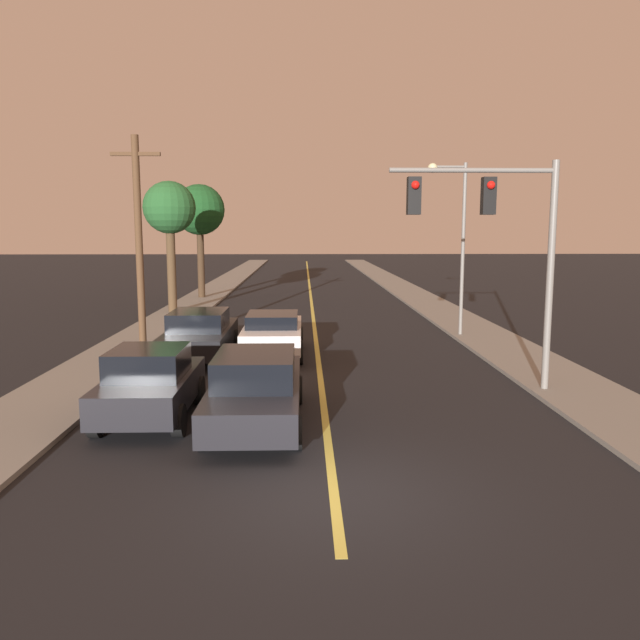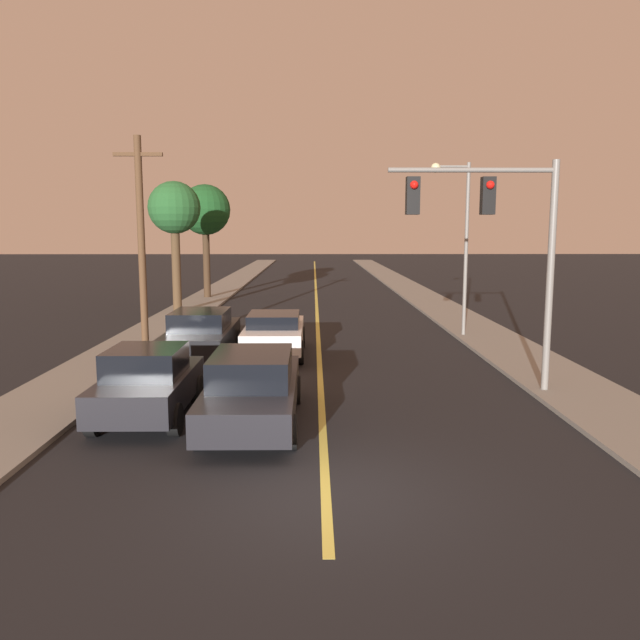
{
  "view_description": "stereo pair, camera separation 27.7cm",
  "coord_description": "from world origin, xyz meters",
  "px_view_note": "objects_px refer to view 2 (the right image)",
  "views": [
    {
      "loc": [
        -0.47,
        -9.3,
        4.1
      ],
      "look_at": [
        0.0,
        8.06,
        1.6
      ],
      "focal_mm": 35.0,
      "sensor_mm": 36.0,
      "label": 1
    },
    {
      "loc": [
        -0.19,
        -9.31,
        4.1
      ],
      "look_at": [
        0.0,
        8.06,
        1.6
      ],
      "focal_mm": 35.0,
      "sensor_mm": 36.0,
      "label": 2
    }
  ],
  "objects_px": {
    "streetlamp_right": "(458,225)",
    "tree_left_far": "(205,211)",
    "utility_pole_left": "(141,240)",
    "traffic_signal_mast": "(498,228)",
    "car_near_lane_second": "(274,332)",
    "car_near_lane_front": "(253,388)",
    "tree_left_near": "(174,210)",
    "car_outer_lane_second": "(202,334)",
    "car_outer_lane_front": "(148,383)"
  },
  "relations": [
    {
      "from": "car_near_lane_front",
      "to": "tree_left_near",
      "type": "height_order",
      "value": "tree_left_near"
    },
    {
      "from": "streetlamp_right",
      "to": "utility_pole_left",
      "type": "distance_m",
      "value": 11.52
    },
    {
      "from": "car_outer_lane_second",
      "to": "car_near_lane_front",
      "type": "bearing_deg",
      "value": -71.66
    },
    {
      "from": "car_outer_lane_front",
      "to": "streetlamp_right",
      "type": "xyz_separation_m",
      "value": [
        9.06,
        10.42,
        3.5
      ]
    },
    {
      "from": "car_outer_lane_second",
      "to": "traffic_signal_mast",
      "type": "height_order",
      "value": "traffic_signal_mast"
    },
    {
      "from": "tree_left_near",
      "to": "car_outer_lane_second",
      "type": "bearing_deg",
      "value": -73.98
    },
    {
      "from": "car_near_lane_front",
      "to": "car_near_lane_second",
      "type": "bearing_deg",
      "value": 90.0
    },
    {
      "from": "car_near_lane_second",
      "to": "car_outer_lane_second",
      "type": "xyz_separation_m",
      "value": [
        -2.32,
        -0.43,
        0.03
      ]
    },
    {
      "from": "streetlamp_right",
      "to": "tree_left_far",
      "type": "height_order",
      "value": "tree_left_far"
    },
    {
      "from": "tree_left_near",
      "to": "tree_left_far",
      "type": "xyz_separation_m",
      "value": [
        0.33,
        6.82,
        0.17
      ]
    },
    {
      "from": "car_outer_lane_second",
      "to": "car_near_lane_second",
      "type": "bearing_deg",
      "value": 10.62
    },
    {
      "from": "car_outer_lane_second",
      "to": "traffic_signal_mast",
      "type": "relative_size",
      "value": 0.87
    },
    {
      "from": "utility_pole_left",
      "to": "tree_left_far",
      "type": "xyz_separation_m",
      "value": [
        -0.71,
        16.73,
        1.44
      ]
    },
    {
      "from": "car_near_lane_front",
      "to": "car_outer_lane_second",
      "type": "height_order",
      "value": "car_near_lane_front"
    },
    {
      "from": "car_near_lane_second",
      "to": "tree_left_near",
      "type": "height_order",
      "value": "tree_left_near"
    },
    {
      "from": "traffic_signal_mast",
      "to": "streetlamp_right",
      "type": "distance_m",
      "value": 8.45
    },
    {
      "from": "car_outer_lane_front",
      "to": "utility_pole_left",
      "type": "xyz_separation_m",
      "value": [
        -2.07,
        7.51,
        2.98
      ]
    },
    {
      "from": "car_near_lane_second",
      "to": "streetlamp_right",
      "type": "xyz_separation_m",
      "value": [
        6.74,
        3.43,
        3.53
      ]
    },
    {
      "from": "traffic_signal_mast",
      "to": "streetlamp_right",
      "type": "bearing_deg",
      "value": 83.51
    },
    {
      "from": "car_outer_lane_front",
      "to": "tree_left_near",
      "type": "relative_size",
      "value": 0.61
    },
    {
      "from": "car_outer_lane_second",
      "to": "streetlamp_right",
      "type": "xyz_separation_m",
      "value": [
        9.06,
        3.87,
        3.5
      ]
    },
    {
      "from": "car_near_lane_second",
      "to": "car_outer_lane_front",
      "type": "relative_size",
      "value": 1.16
    },
    {
      "from": "car_near_lane_front",
      "to": "car_near_lane_second",
      "type": "distance_m",
      "value": 7.42
    },
    {
      "from": "utility_pole_left",
      "to": "tree_left_near",
      "type": "height_order",
      "value": "utility_pole_left"
    },
    {
      "from": "traffic_signal_mast",
      "to": "tree_left_near",
      "type": "relative_size",
      "value": 0.89
    },
    {
      "from": "car_near_lane_second",
      "to": "car_outer_lane_front",
      "type": "bearing_deg",
      "value": -108.35
    },
    {
      "from": "tree_left_far",
      "to": "car_outer_lane_front",
      "type": "bearing_deg",
      "value": -83.44
    },
    {
      "from": "car_outer_lane_front",
      "to": "utility_pole_left",
      "type": "bearing_deg",
      "value": 105.44
    },
    {
      "from": "car_near_lane_front",
      "to": "car_outer_lane_second",
      "type": "distance_m",
      "value": 7.36
    },
    {
      "from": "car_near_lane_second",
      "to": "tree_left_far",
      "type": "relative_size",
      "value": 0.68
    },
    {
      "from": "streetlamp_right",
      "to": "car_near_lane_second",
      "type": "bearing_deg",
      "value": -153.02
    },
    {
      "from": "car_outer_lane_second",
      "to": "tree_left_near",
      "type": "bearing_deg",
      "value": 106.02
    },
    {
      "from": "car_near_lane_front",
      "to": "utility_pole_left",
      "type": "relative_size",
      "value": 0.72
    },
    {
      "from": "car_outer_lane_second",
      "to": "streetlamp_right",
      "type": "relative_size",
      "value": 0.76
    },
    {
      "from": "tree_left_near",
      "to": "tree_left_far",
      "type": "distance_m",
      "value": 6.83
    },
    {
      "from": "traffic_signal_mast",
      "to": "tree_left_far",
      "type": "relative_size",
      "value": 0.85
    },
    {
      "from": "car_near_lane_second",
      "to": "tree_left_near",
      "type": "distance_m",
      "value": 12.52
    },
    {
      "from": "car_near_lane_front",
      "to": "tree_left_far",
      "type": "bearing_deg",
      "value": 101.69
    },
    {
      "from": "utility_pole_left",
      "to": "streetlamp_right",
      "type": "bearing_deg",
      "value": 14.63
    },
    {
      "from": "car_outer_lane_second",
      "to": "tree_left_near",
      "type": "distance_m",
      "value": 12.08
    },
    {
      "from": "car_outer_lane_front",
      "to": "car_near_lane_front",
      "type": "bearing_deg",
      "value": -10.71
    },
    {
      "from": "car_outer_lane_front",
      "to": "utility_pole_left",
      "type": "relative_size",
      "value": 0.55
    },
    {
      "from": "traffic_signal_mast",
      "to": "tree_left_near",
      "type": "height_order",
      "value": "tree_left_near"
    },
    {
      "from": "car_outer_lane_second",
      "to": "tree_left_far",
      "type": "height_order",
      "value": "tree_left_far"
    },
    {
      "from": "car_outer_lane_front",
      "to": "utility_pole_left",
      "type": "height_order",
      "value": "utility_pole_left"
    },
    {
      "from": "car_outer_lane_second",
      "to": "streetlamp_right",
      "type": "height_order",
      "value": "streetlamp_right"
    },
    {
      "from": "car_near_lane_second",
      "to": "streetlamp_right",
      "type": "height_order",
      "value": "streetlamp_right"
    },
    {
      "from": "car_outer_lane_front",
      "to": "tree_left_near",
      "type": "distance_m",
      "value": 18.2
    },
    {
      "from": "utility_pole_left",
      "to": "car_outer_lane_front",
      "type": "bearing_deg",
      "value": -74.56
    },
    {
      "from": "streetlamp_right",
      "to": "traffic_signal_mast",
      "type": "bearing_deg",
      "value": -96.49
    }
  ]
}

